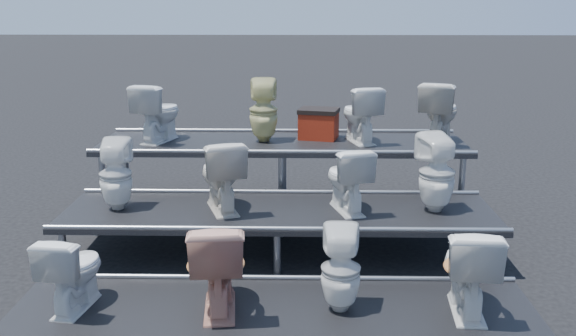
{
  "coord_description": "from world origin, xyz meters",
  "views": [
    {
      "loc": [
        0.21,
        -5.97,
        2.46
      ],
      "look_at": [
        0.09,
        0.1,
        0.86
      ],
      "focal_mm": 40.0,
      "sensor_mm": 36.0,
      "label": 1
    }
  ],
  "objects_px": {
    "toilet_5": "(221,175)",
    "toilet_7": "(437,173)",
    "toilet_9": "(264,110)",
    "toilet_11": "(440,112)",
    "toilet_8": "(158,112)",
    "toilet_2": "(341,269)",
    "toilet_4": "(116,175)",
    "toilet_6": "(347,179)",
    "red_crate": "(319,126)",
    "toilet_0": "(73,270)",
    "toilet_1": "(218,264)",
    "toilet_10": "(360,114)",
    "toilet_3": "(468,268)"
  },
  "relations": [
    {
      "from": "toilet_5",
      "to": "toilet_7",
      "type": "height_order",
      "value": "toilet_7"
    },
    {
      "from": "toilet_9",
      "to": "toilet_11",
      "type": "height_order",
      "value": "toilet_9"
    },
    {
      "from": "toilet_8",
      "to": "toilet_11",
      "type": "height_order",
      "value": "toilet_11"
    },
    {
      "from": "toilet_2",
      "to": "toilet_4",
      "type": "bearing_deg",
      "value": -29.2
    },
    {
      "from": "toilet_6",
      "to": "red_crate",
      "type": "distance_m",
      "value": 1.52
    },
    {
      "from": "toilet_7",
      "to": "red_crate",
      "type": "distance_m",
      "value": 1.85
    },
    {
      "from": "toilet_5",
      "to": "toilet_8",
      "type": "xyz_separation_m",
      "value": [
        -0.88,
        1.3,
        0.38
      ]
    },
    {
      "from": "toilet_9",
      "to": "toilet_0",
      "type": "bearing_deg",
      "value": 60.03
    },
    {
      "from": "toilet_8",
      "to": "toilet_4",
      "type": "bearing_deg",
      "value": 102.04
    },
    {
      "from": "toilet_1",
      "to": "toilet_4",
      "type": "xyz_separation_m",
      "value": [
        -1.15,
        1.3,
        0.37
      ]
    },
    {
      "from": "toilet_4",
      "to": "toilet_6",
      "type": "xyz_separation_m",
      "value": [
        2.25,
        0.0,
        -0.03
      ]
    },
    {
      "from": "toilet_4",
      "to": "toilet_9",
      "type": "xyz_separation_m",
      "value": [
        1.37,
        1.3,
        0.41
      ]
    },
    {
      "from": "toilet_0",
      "to": "toilet_1",
      "type": "bearing_deg",
      "value": -171.34
    },
    {
      "from": "toilet_5",
      "to": "toilet_10",
      "type": "height_order",
      "value": "toilet_10"
    },
    {
      "from": "toilet_6",
      "to": "toilet_9",
      "type": "distance_m",
      "value": 1.63
    },
    {
      "from": "toilet_3",
      "to": "red_crate",
      "type": "relative_size",
      "value": 1.72
    },
    {
      "from": "toilet_1",
      "to": "toilet_6",
      "type": "relative_size",
      "value": 1.18
    },
    {
      "from": "toilet_2",
      "to": "toilet_11",
      "type": "relative_size",
      "value": 0.99
    },
    {
      "from": "red_crate",
      "to": "toilet_5",
      "type": "bearing_deg",
      "value": -110.6
    },
    {
      "from": "toilet_9",
      "to": "toilet_4",
      "type": "bearing_deg",
      "value": 41.4
    },
    {
      "from": "toilet_1",
      "to": "toilet_6",
      "type": "distance_m",
      "value": 1.74
    },
    {
      "from": "toilet_11",
      "to": "toilet_10",
      "type": "bearing_deg",
      "value": 22.0
    },
    {
      "from": "toilet_5",
      "to": "toilet_8",
      "type": "bearing_deg",
      "value": -74.25
    },
    {
      "from": "toilet_0",
      "to": "toilet_7",
      "type": "xyz_separation_m",
      "value": [
        3.11,
        1.3,
        0.46
      ]
    },
    {
      "from": "toilet_4",
      "to": "toilet_5",
      "type": "distance_m",
      "value": 1.03
    },
    {
      "from": "toilet_3",
      "to": "toilet_11",
      "type": "distance_m",
      "value": 2.73
    },
    {
      "from": "toilet_2",
      "to": "red_crate",
      "type": "xyz_separation_m",
      "value": [
        -0.11,
        2.78,
        0.61
      ]
    },
    {
      "from": "toilet_3",
      "to": "toilet_4",
      "type": "relative_size",
      "value": 1.05
    },
    {
      "from": "red_crate",
      "to": "toilet_8",
      "type": "bearing_deg",
      "value": -161.56
    },
    {
      "from": "toilet_7",
      "to": "toilet_8",
      "type": "xyz_separation_m",
      "value": [
        -2.96,
        1.3,
        0.35
      ]
    },
    {
      "from": "toilet_4",
      "to": "toilet_8",
      "type": "distance_m",
      "value": 1.36
    },
    {
      "from": "toilet_6",
      "to": "red_crate",
      "type": "height_order",
      "value": "red_crate"
    },
    {
      "from": "toilet_10",
      "to": "toilet_4",
      "type": "bearing_deg",
      "value": 12.49
    },
    {
      "from": "toilet_10",
      "to": "toilet_2",
      "type": "bearing_deg",
      "value": 66.94
    },
    {
      "from": "toilet_8",
      "to": "toilet_0",
      "type": "bearing_deg",
      "value": 105.27
    },
    {
      "from": "toilet_2",
      "to": "toilet_5",
      "type": "xyz_separation_m",
      "value": [
        -1.09,
        1.3,
        0.41
      ]
    },
    {
      "from": "toilet_0",
      "to": "toilet_7",
      "type": "relative_size",
      "value": 0.83
    },
    {
      "from": "toilet_3",
      "to": "toilet_7",
      "type": "bearing_deg",
      "value": -84.74
    },
    {
      "from": "toilet_2",
      "to": "toilet_5",
      "type": "distance_m",
      "value": 1.74
    },
    {
      "from": "toilet_0",
      "to": "toilet_7",
      "type": "height_order",
      "value": "toilet_7"
    },
    {
      "from": "toilet_1",
      "to": "toilet_11",
      "type": "height_order",
      "value": "toilet_11"
    },
    {
      "from": "toilet_1",
      "to": "toilet_7",
      "type": "height_order",
      "value": "toilet_7"
    },
    {
      "from": "toilet_2",
      "to": "red_crate",
      "type": "relative_size",
      "value": 1.63
    },
    {
      "from": "toilet_6",
      "to": "toilet_8",
      "type": "xyz_separation_m",
      "value": [
        -2.09,
        1.3,
        0.41
      ]
    },
    {
      "from": "toilet_2",
      "to": "red_crate",
      "type": "height_order",
      "value": "red_crate"
    },
    {
      "from": "toilet_0",
      "to": "toilet_5",
      "type": "height_order",
      "value": "toilet_5"
    },
    {
      "from": "toilet_0",
      "to": "toilet_3",
      "type": "bearing_deg",
      "value": -171.34
    },
    {
      "from": "toilet_6",
      "to": "toilet_1",
      "type": "bearing_deg",
      "value": 34.18
    },
    {
      "from": "toilet_5",
      "to": "toilet_6",
      "type": "distance_m",
      "value": 1.22
    },
    {
      "from": "toilet_2",
      "to": "toilet_10",
      "type": "distance_m",
      "value": 2.74
    }
  ]
}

